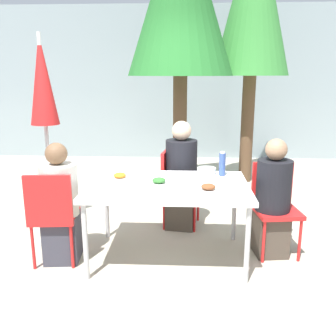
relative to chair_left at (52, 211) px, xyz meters
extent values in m
plane|color=#B2A893|center=(1.02, 0.18, -0.51)|extent=(24.00, 24.00, 0.00)
cube|color=#89999E|center=(1.02, 4.67, 0.99)|extent=(10.00, 0.20, 3.00)
cube|color=white|center=(1.02, 0.18, 0.19)|extent=(1.45, 0.97, 0.04)
cylinder|color=#B7B7B7|center=(0.35, -0.25, -0.17)|extent=(0.04, 0.04, 0.68)
cylinder|color=#B7B7B7|center=(1.69, -0.25, -0.17)|extent=(0.04, 0.04, 0.68)
cylinder|color=#B7B7B7|center=(0.35, 0.60, -0.17)|extent=(0.04, 0.04, 0.68)
cylinder|color=#B7B7B7|center=(1.69, 0.60, -0.17)|extent=(0.04, 0.04, 0.68)
cube|color=red|center=(-0.01, 0.08, -0.08)|extent=(0.44, 0.44, 0.04)
cube|color=red|center=(0.01, -0.10, 0.15)|extent=(0.40, 0.07, 0.42)
cylinder|color=red|center=(-0.19, 0.23, -0.31)|extent=(0.03, 0.03, 0.41)
cylinder|color=red|center=(0.15, 0.27, -0.31)|extent=(0.03, 0.03, 0.41)
cylinder|color=red|center=(-0.16, -0.11, -0.31)|extent=(0.03, 0.03, 0.41)
cylinder|color=red|center=(0.18, -0.07, -0.31)|extent=(0.03, 0.03, 0.41)
cube|color=#383842|center=(0.04, 0.08, -0.29)|extent=(0.33, 0.33, 0.45)
cylinder|color=beige|center=(0.04, 0.08, 0.17)|extent=(0.34, 0.34, 0.47)
sphere|color=brown|center=(0.04, 0.08, 0.51)|extent=(0.19, 0.19, 0.19)
cube|color=red|center=(2.05, 0.30, -0.08)|extent=(0.44, 0.44, 0.04)
cube|color=red|center=(2.03, 0.48, 0.15)|extent=(0.40, 0.08, 0.42)
cylinder|color=red|center=(2.24, 0.15, -0.31)|extent=(0.03, 0.03, 0.41)
cylinder|color=red|center=(1.90, 0.11, -0.31)|extent=(0.03, 0.03, 0.41)
cylinder|color=red|center=(2.20, 0.49, -0.31)|extent=(0.03, 0.03, 0.41)
cylinder|color=red|center=(1.86, 0.45, -0.31)|extent=(0.03, 0.03, 0.41)
cube|color=#473D33|center=(2.00, 0.29, -0.29)|extent=(0.32, 0.32, 0.45)
cylinder|color=black|center=(2.00, 0.29, 0.18)|extent=(0.32, 0.32, 0.48)
sphere|color=#9E7556|center=(2.00, 0.29, 0.52)|extent=(0.20, 0.20, 0.20)
cube|color=red|center=(1.14, 0.96, -0.08)|extent=(0.45, 0.45, 0.04)
cube|color=red|center=(0.96, 0.99, 0.15)|extent=(0.10, 0.40, 0.42)
cylinder|color=red|center=(1.33, 1.11, -0.31)|extent=(0.03, 0.03, 0.41)
cylinder|color=red|center=(1.28, 0.77, -0.31)|extent=(0.03, 0.03, 0.41)
cylinder|color=red|center=(1.00, 1.16, -0.31)|extent=(0.03, 0.03, 0.41)
cylinder|color=red|center=(0.94, 0.82, -0.31)|extent=(0.03, 0.03, 0.41)
cube|color=#473D33|center=(1.13, 0.92, -0.29)|extent=(0.35, 0.35, 0.45)
cylinder|color=black|center=(1.13, 0.92, 0.21)|extent=(0.34, 0.34, 0.55)
sphere|color=beige|center=(1.13, 0.92, 0.59)|extent=(0.21, 0.21, 0.21)
cylinder|color=#333333|center=(-0.40, 1.06, -0.48)|extent=(0.36, 0.36, 0.05)
cylinder|color=#BCBCBC|center=(-0.40, 1.06, 0.56)|extent=(0.04, 0.04, 2.13)
cone|color=red|center=(-0.40, 1.06, 1.13)|extent=(0.31, 0.31, 0.99)
cylinder|color=white|center=(0.94, 0.16, 0.22)|extent=(0.22, 0.22, 0.01)
ellipsoid|color=#33702D|center=(0.94, 0.16, 0.25)|extent=(0.12, 0.12, 0.05)
cylinder|color=white|center=(1.37, -0.01, 0.22)|extent=(0.22, 0.22, 0.01)
ellipsoid|color=brown|center=(1.37, -0.01, 0.25)|extent=(0.12, 0.12, 0.05)
cylinder|color=white|center=(0.55, 0.32, 0.22)|extent=(0.21, 0.21, 0.01)
ellipsoid|color=orange|center=(0.55, 0.32, 0.25)|extent=(0.12, 0.12, 0.05)
cylinder|color=#334C8E|center=(1.54, 0.50, 0.33)|extent=(0.06, 0.06, 0.22)
cylinder|color=white|center=(1.54, 0.50, 0.44)|extent=(0.04, 0.04, 0.02)
cylinder|color=white|center=(0.89, 0.47, 0.26)|extent=(0.06, 0.06, 0.09)
cylinder|color=white|center=(1.39, 0.55, 0.25)|extent=(0.18, 0.18, 0.06)
cylinder|color=brown|center=(1.09, 2.32, 0.32)|extent=(0.20, 0.20, 1.67)
cylinder|color=brown|center=(2.14, 2.86, 0.32)|extent=(0.20, 0.20, 1.67)
camera|label=1|loc=(1.18, -3.07, 1.18)|focal=40.00mm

